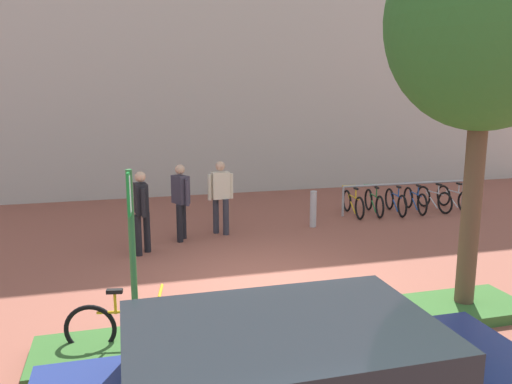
# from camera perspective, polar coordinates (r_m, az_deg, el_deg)

# --- Properties ---
(ground_plane) EXTENTS (60.00, 60.00, 0.00)m
(ground_plane) POSITION_cam_1_polar(r_m,az_deg,el_deg) (9.03, 1.34, -10.30)
(ground_plane) COLOR brown
(building_facade) EXTENTS (28.00, 1.20, 10.00)m
(building_facade) POSITION_cam_1_polar(r_m,az_deg,el_deg) (17.09, -7.39, 16.75)
(building_facade) COLOR #B2ADA3
(building_facade) RESTS_ON ground
(planter_strip) EXTENTS (7.00, 1.10, 0.16)m
(planter_strip) POSITION_cam_1_polar(r_m,az_deg,el_deg) (7.38, 5.03, -14.80)
(planter_strip) COLOR #336028
(planter_strip) RESTS_ON ground
(tree_sidewalk) EXTENTS (2.78, 2.78, 5.80)m
(tree_sidewalk) POSITION_cam_1_polar(r_m,az_deg,el_deg) (8.06, 24.20, 16.88)
(tree_sidewalk) COLOR brown
(tree_sidewalk) RESTS_ON ground
(parking_sign_post) EXTENTS (0.08, 0.36, 2.39)m
(parking_sign_post) POSITION_cam_1_polar(r_m,az_deg,el_deg) (6.45, -13.59, -4.82)
(parking_sign_post) COLOR #2D7238
(parking_sign_post) RESTS_ON ground
(bike_at_sign) EXTENTS (1.66, 0.46, 0.86)m
(bike_at_sign) POSITION_cam_1_polar(r_m,az_deg,el_deg) (6.97, -13.64, -14.26)
(bike_at_sign) COLOR black
(bike_at_sign) RESTS_ON ground
(bike_rack_cluster) EXTENTS (3.76, 1.63, 0.83)m
(bike_rack_cluster) POSITION_cam_1_polar(r_m,az_deg,el_deg) (14.78, 16.17, -0.85)
(bike_rack_cluster) COLOR #99999E
(bike_rack_cluster) RESTS_ON ground
(bollard_steel) EXTENTS (0.16, 0.16, 0.90)m
(bollard_steel) POSITION_cam_1_polar(r_m,az_deg,el_deg) (12.72, 6.36, -1.89)
(bollard_steel) COLOR #ADADB2
(bollard_steel) RESTS_ON ground
(person_suited_navy) EXTENTS (0.39, 0.56, 1.72)m
(person_suited_navy) POSITION_cam_1_polar(r_m,az_deg,el_deg) (11.52, -8.34, -0.59)
(person_suited_navy) COLOR black
(person_suited_navy) RESTS_ON ground
(person_suited_dark) EXTENTS (0.33, 0.61, 1.72)m
(person_suited_dark) POSITION_cam_1_polar(r_m,az_deg,el_deg) (10.69, -12.57, -1.66)
(person_suited_dark) COLOR black
(person_suited_dark) RESTS_ON ground
(person_casual_tan) EXTENTS (0.61, 0.34, 1.72)m
(person_casual_tan) POSITION_cam_1_polar(r_m,az_deg,el_deg) (11.93, -3.95, -0.09)
(person_casual_tan) COLOR #2D2D38
(person_casual_tan) RESTS_ON ground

